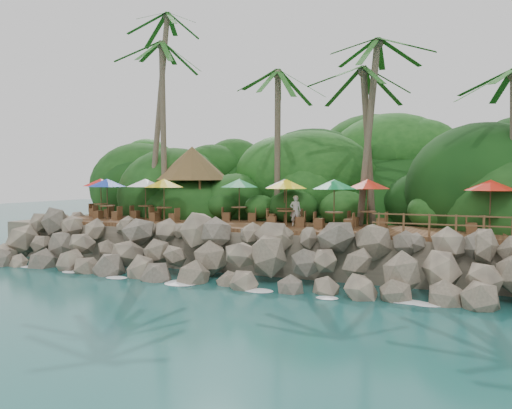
% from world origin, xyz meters
% --- Properties ---
extents(ground, '(140.00, 140.00, 0.00)m').
position_xyz_m(ground, '(0.00, 0.00, 0.00)').
color(ground, '#19514F').
rests_on(ground, ground).
extents(land_base, '(32.00, 25.20, 2.10)m').
position_xyz_m(land_base, '(0.00, 16.00, 1.05)').
color(land_base, gray).
rests_on(land_base, ground).
extents(jungle_hill, '(44.80, 28.00, 15.40)m').
position_xyz_m(jungle_hill, '(0.00, 23.50, 0.00)').
color(jungle_hill, '#143811').
rests_on(jungle_hill, ground).
extents(seawall, '(29.00, 4.00, 2.30)m').
position_xyz_m(seawall, '(0.00, 2.00, 1.15)').
color(seawall, gray).
rests_on(seawall, ground).
extents(terrace, '(26.00, 5.00, 0.20)m').
position_xyz_m(terrace, '(0.00, 6.00, 2.20)').
color(terrace, brown).
rests_on(terrace, land_base).
extents(jungle_foliage, '(44.00, 16.00, 12.00)m').
position_xyz_m(jungle_foliage, '(0.00, 15.00, 0.00)').
color(jungle_foliage, '#143811').
rests_on(jungle_foliage, ground).
extents(foam_line, '(25.20, 0.80, 0.06)m').
position_xyz_m(foam_line, '(0.00, 0.30, 0.03)').
color(foam_line, white).
rests_on(foam_line, ground).
extents(palms, '(27.14, 7.17, 14.88)m').
position_xyz_m(palms, '(1.30, 8.61, 12.25)').
color(palms, brown).
rests_on(palms, ground).
extents(palapa, '(4.96, 4.96, 4.60)m').
position_xyz_m(palapa, '(-6.23, 9.58, 5.79)').
color(palapa, brown).
rests_on(palapa, ground).
extents(dining_clusters, '(25.91, 4.38, 2.50)m').
position_xyz_m(dining_clusters, '(-1.17, 6.39, 4.37)').
color(dining_clusters, brown).
rests_on(dining_clusters, terrace).
extents(railing, '(6.10, 0.10, 1.00)m').
position_xyz_m(railing, '(9.96, 3.65, 2.91)').
color(railing, brown).
rests_on(railing, terrace).
extents(waiter, '(0.70, 0.59, 1.64)m').
position_xyz_m(waiter, '(2.29, 6.03, 3.12)').
color(waiter, white).
rests_on(waiter, terrace).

